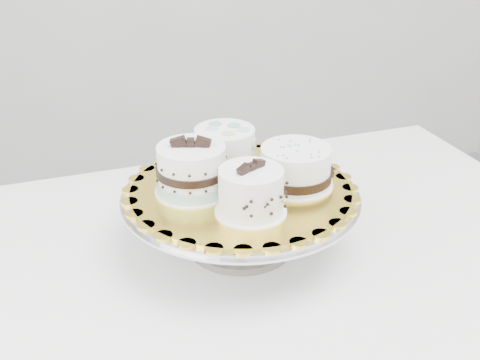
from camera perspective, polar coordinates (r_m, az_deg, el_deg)
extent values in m
cube|color=white|center=(0.97, 0.10, -8.68)|extent=(1.27, 0.92, 0.04)
cube|color=white|center=(1.65, 14.29, -8.61)|extent=(0.05, 0.05, 0.71)
cylinder|color=gray|center=(0.99, 0.05, -5.92)|extent=(0.17, 0.17, 0.01)
cylinder|color=gray|center=(0.97, 0.05, -3.95)|extent=(0.11, 0.11, 0.09)
cylinder|color=silver|center=(0.95, 0.05, -1.30)|extent=(0.37, 0.37, 0.01)
cylinder|color=silver|center=(0.95, 0.05, -1.47)|extent=(0.38, 0.38, 0.00)
cylinder|color=gold|center=(0.94, 0.05, -0.89)|extent=(0.36, 0.36, 0.01)
cylinder|color=white|center=(0.87, 1.03, -2.99)|extent=(0.11, 0.11, 0.00)
cylinder|color=white|center=(0.86, 1.04, -1.01)|extent=(0.13, 0.13, 0.07)
cylinder|color=white|center=(0.93, -4.52, -1.00)|extent=(0.12, 0.12, 0.00)
cylinder|color=white|center=(0.92, -4.60, 1.10)|extent=(0.13, 0.13, 0.07)
cylinder|color=#A1CBCC|center=(0.93, -4.54, -0.42)|extent=(0.11, 0.11, 0.02)
cylinder|color=black|center=(0.92, -4.60, 1.02)|extent=(0.11, 0.11, 0.01)
cylinder|color=white|center=(1.00, -1.43, 1.10)|extent=(0.11, 0.11, 0.00)
cylinder|color=white|center=(0.98, -1.46, 2.98)|extent=(0.10, 0.10, 0.07)
cylinder|color=white|center=(0.95, 5.20, -0.32)|extent=(0.12, 0.12, 0.00)
cylinder|color=white|center=(0.94, 5.28, 1.38)|extent=(0.12, 0.12, 0.06)
cylinder|color=black|center=(0.95, 5.24, 0.51)|extent=(0.11, 0.11, 0.01)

